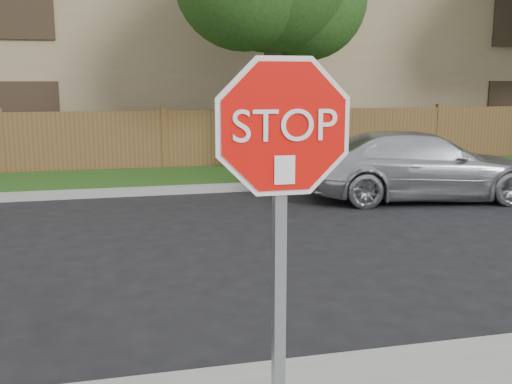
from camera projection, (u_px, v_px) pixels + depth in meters
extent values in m
plane|color=black|center=(290.00, 369.00, 5.01)|extent=(90.00, 90.00, 0.00)
cube|color=gray|center=(179.00, 190.00, 12.78)|extent=(70.00, 0.30, 0.15)
cube|color=#1E4714|center=(171.00, 178.00, 14.36)|extent=(70.00, 3.00, 0.12)
cube|color=brown|center=(164.00, 141.00, 15.75)|extent=(70.00, 0.12, 1.60)
cube|color=#93835B|center=(148.00, 62.00, 20.69)|extent=(34.00, 8.00, 6.00)
cylinder|color=#382B21|center=(273.00, 98.00, 14.50)|extent=(0.44, 0.44, 3.92)
cube|color=gray|center=(279.00, 290.00, 3.29)|extent=(0.06, 0.06, 2.30)
cylinder|color=white|center=(284.00, 127.00, 3.07)|extent=(1.01, 0.02, 1.01)
cylinder|color=red|center=(284.00, 127.00, 3.05)|extent=(0.93, 0.02, 0.93)
cube|color=white|center=(285.00, 170.00, 3.08)|extent=(0.11, 0.00, 0.15)
imported|color=#B5B8BD|center=(421.00, 166.00, 12.04)|extent=(4.96, 2.64, 1.37)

